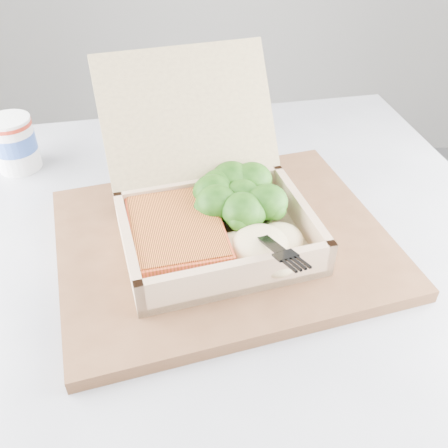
{
  "coord_description": "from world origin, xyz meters",
  "views": [
    {
      "loc": [
        0.36,
        0.02,
        1.14
      ],
      "look_at": [
        0.36,
        0.47,
        0.78
      ],
      "focal_mm": 40.0,
      "sensor_mm": 36.0,
      "label": 1
    }
  ],
  "objects_px": {
    "cafe_table": "(213,356)",
    "paper_cup": "(14,142)",
    "serving_tray": "(223,241)",
    "takeout_container": "(207,194)"
  },
  "relations": [
    {
      "from": "cafe_table",
      "to": "takeout_container",
      "type": "xyz_separation_m",
      "value": [
        -0.0,
        0.05,
        0.25
      ]
    },
    {
      "from": "cafe_table",
      "to": "paper_cup",
      "type": "relative_size",
      "value": 11.72
    },
    {
      "from": "cafe_table",
      "to": "serving_tray",
      "type": "distance_m",
      "value": 0.2
    },
    {
      "from": "cafe_table",
      "to": "paper_cup",
      "type": "xyz_separation_m",
      "value": [
        -0.29,
        0.21,
        0.23
      ]
    },
    {
      "from": "cafe_table",
      "to": "takeout_container",
      "type": "distance_m",
      "value": 0.25
    },
    {
      "from": "paper_cup",
      "to": "serving_tray",
      "type": "bearing_deg",
      "value": -30.3
    },
    {
      "from": "cafe_table",
      "to": "takeout_container",
      "type": "bearing_deg",
      "value": 94.25
    },
    {
      "from": "serving_tray",
      "to": "takeout_container",
      "type": "relative_size",
      "value": 1.23
    },
    {
      "from": "takeout_container",
      "to": "paper_cup",
      "type": "height_order",
      "value": "takeout_container"
    },
    {
      "from": "serving_tray",
      "to": "takeout_container",
      "type": "height_order",
      "value": "takeout_container"
    }
  ]
}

